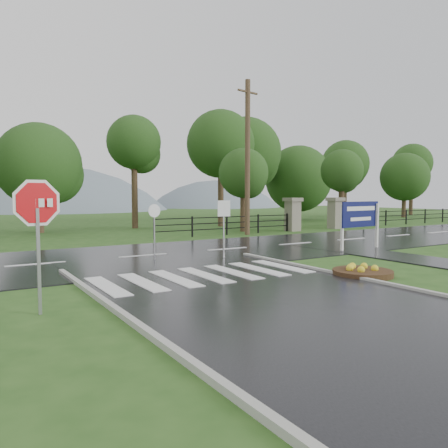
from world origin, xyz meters
TOP-DOWN VIEW (x-y plane):
  - ground at (0.00, 0.00)m, footprint 120.00×120.00m
  - main_road at (0.00, 10.00)m, footprint 90.00×8.00m
  - walkway at (8.50, 4.00)m, footprint 2.20×11.00m
  - crosswalk at (0.00, 5.00)m, footprint 6.50×2.80m
  - pillar_west at (13.00, 16.00)m, footprint 1.00×1.00m
  - pillar_east at (17.00, 16.00)m, footprint 1.00×1.00m
  - fence_west at (7.75, 16.00)m, footprint 9.58×0.08m
  - fence_east at (27.75, 16.00)m, footprint 20.58×0.08m
  - hills at (3.49, 65.00)m, footprint 102.00×48.00m
  - treeline at (1.00, 24.00)m, footprint 83.20×5.20m
  - stop_sign at (-4.94, 3.23)m, footprint 1.31×0.29m
  - estate_billboard at (9.03, 6.86)m, footprint 2.48×0.25m
  - flower_bed at (4.21, 2.59)m, footprint 1.81×1.81m
  - reg_sign_small at (2.45, 7.82)m, footprint 0.49×0.14m
  - reg_sign_round at (-0.04, 8.75)m, footprint 0.50×0.09m
  - utility_pole_east at (8.92, 15.50)m, footprint 1.65×0.45m
  - entrance_tree_left at (10.01, 17.50)m, footprint 3.30×3.30m
  - entrance_tree_right at (19.22, 17.50)m, footprint 3.25×3.25m

SIDE VIEW (x-z plane):
  - hills at x=3.49m, z-range -39.54..8.46m
  - ground at x=0.00m, z-range 0.00..0.00m
  - main_road at x=0.00m, z-range -0.02..0.02m
  - walkway at x=8.50m, z-range -0.02..0.02m
  - treeline at x=1.00m, z-range -5.00..5.00m
  - crosswalk at x=0.00m, z-range 0.05..0.07m
  - flower_bed at x=4.21m, z-range -0.05..0.32m
  - fence_west at x=7.75m, z-range 0.12..1.32m
  - fence_east at x=27.75m, z-range 0.14..1.34m
  - pillar_west at x=13.00m, z-range 0.06..2.30m
  - pillar_east at x=17.00m, z-range 0.06..2.30m
  - reg_sign_round at x=-0.04m, z-range 0.29..2.43m
  - estate_billboard at x=9.03m, z-range 0.41..2.58m
  - reg_sign_small at x=2.45m, z-range 0.46..2.72m
  - stop_sign at x=-4.94m, z-range 0.57..3.57m
  - entrance_tree_left at x=10.01m, z-range 1.07..6.60m
  - entrance_tree_right at x=19.22m, z-range 1.28..7.21m
  - utility_pole_east at x=8.92m, z-range 0.08..9.43m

